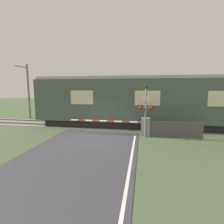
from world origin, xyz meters
TOP-DOWN VIEW (x-y plane):
  - ground_plane at (0.00, 0.00)m, footprint 80.00×80.00m
  - track_bed at (0.00, 3.95)m, footprint 36.00×3.20m
  - train at (3.49, 3.95)m, footprint 19.00×2.91m
  - crossing_barrier at (2.92, 1.20)m, footprint 5.93×0.44m
  - signal_post at (3.36, 0.88)m, footprint 1.00×0.26m
  - catenary_pole at (-9.17, 6.18)m, footprint 0.20×1.90m
  - roadside_fence at (5.14, 1.09)m, footprint 4.04×0.06m

SIDE VIEW (x-z plane):
  - ground_plane at x=0.00m, z-range 0.00..0.00m
  - track_bed at x=0.00m, z-range -0.04..0.09m
  - roadside_fence at x=5.14m, z-range 0.00..1.10m
  - crossing_barrier at x=2.92m, z-range 0.06..1.35m
  - signal_post at x=3.36m, z-range 0.24..3.75m
  - train at x=3.49m, z-range 0.05..4.37m
  - catenary_pole at x=-9.17m, z-range 0.15..6.05m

